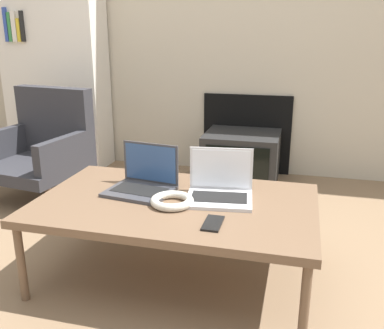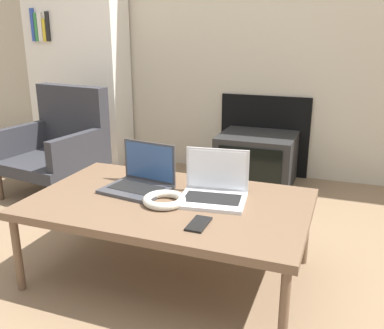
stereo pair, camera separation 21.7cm
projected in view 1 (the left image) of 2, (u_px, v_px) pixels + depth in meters
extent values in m
plane|color=#7A6047|center=(155.00, 316.00, 1.75)|extent=(14.00, 14.00, 0.00)
cube|color=#B7AD99|center=(239.00, 5.00, 3.23)|extent=(7.00, 0.06, 2.60)
cube|color=black|center=(247.00, 134.00, 3.46)|extent=(0.70, 0.03, 0.63)
cube|color=brown|center=(175.00, 204.00, 1.92)|extent=(1.24, 0.76, 0.04)
cylinder|color=brown|center=(21.00, 263.00, 1.81)|extent=(0.04, 0.04, 0.35)
cylinder|color=brown|center=(305.00, 306.00, 1.53)|extent=(0.04, 0.04, 0.35)
cylinder|color=brown|center=(95.00, 203.00, 2.43)|extent=(0.04, 0.04, 0.35)
cylinder|color=brown|center=(305.00, 226.00, 2.16)|extent=(0.04, 0.04, 0.35)
cube|color=#38383D|center=(140.00, 191.00, 2.01)|extent=(0.33, 0.28, 0.02)
cube|color=black|center=(139.00, 190.00, 2.00)|extent=(0.27, 0.17, 0.00)
cube|color=#38383D|center=(151.00, 163.00, 2.08)|extent=(0.29, 0.05, 0.20)
cube|color=#2D4C7F|center=(150.00, 163.00, 2.07)|extent=(0.27, 0.04, 0.18)
cube|color=silver|center=(219.00, 199.00, 1.92)|extent=(0.32, 0.28, 0.02)
cube|color=black|center=(219.00, 197.00, 1.91)|extent=(0.26, 0.16, 0.00)
cube|color=silver|center=(221.00, 168.00, 2.00)|extent=(0.29, 0.04, 0.20)
cube|color=white|center=(221.00, 169.00, 1.99)|extent=(0.27, 0.04, 0.18)
torus|color=beige|center=(172.00, 201.00, 1.87)|extent=(0.19, 0.19, 0.04)
cube|color=black|center=(213.00, 223.00, 1.68)|extent=(0.07, 0.14, 0.01)
cube|color=black|center=(242.00, 157.00, 3.27)|extent=(0.55, 0.49, 0.38)
cube|color=black|center=(237.00, 167.00, 3.04)|extent=(0.45, 0.01, 0.30)
cube|color=#2D2D33|center=(35.00, 167.00, 2.92)|extent=(0.68, 0.67, 0.08)
cube|color=#2D2D33|center=(55.00, 121.00, 3.06)|extent=(0.61, 0.19, 0.48)
cube|color=#2D2D33|center=(2.00, 143.00, 2.98)|extent=(0.14, 0.54, 0.20)
cube|color=#2D2D33|center=(65.00, 152.00, 2.78)|extent=(0.14, 0.54, 0.20)
cylinder|color=#4C3828|center=(49.00, 202.00, 2.68)|extent=(0.04, 0.04, 0.18)
cylinder|color=#4C3828|center=(27.00, 172.00, 3.25)|extent=(0.04, 0.04, 0.18)
cylinder|color=#4C3828|center=(87.00, 177.00, 3.13)|extent=(0.04, 0.04, 0.18)
cube|color=silver|center=(54.00, 53.00, 3.51)|extent=(0.84, 0.30, 1.88)
cube|color=#2D479E|center=(6.00, 25.00, 3.36)|extent=(0.03, 0.02, 0.26)
cube|color=#337F42|center=(10.00, 27.00, 3.36)|extent=(0.03, 0.02, 0.22)
cube|color=silver|center=(14.00, 27.00, 3.35)|extent=(0.04, 0.02, 0.23)
cube|color=gold|center=(19.00, 30.00, 3.35)|extent=(0.03, 0.02, 0.18)
cube|color=black|center=(22.00, 26.00, 3.33)|extent=(0.03, 0.02, 0.23)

